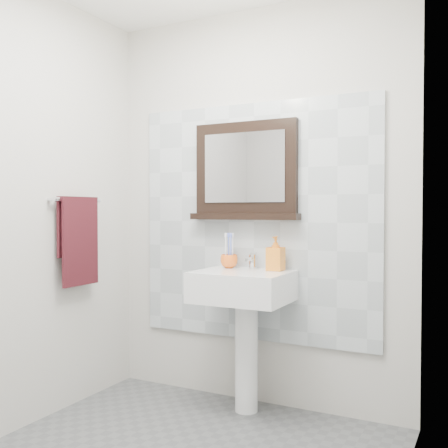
# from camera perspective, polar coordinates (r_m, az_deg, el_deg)

# --- Properties ---
(back_wall) EXTENTS (2.00, 0.01, 2.50)m
(back_wall) POSITION_cam_1_polar(r_m,az_deg,el_deg) (3.34, 3.43, 1.95)
(back_wall) COLOR #BCB9B2
(back_wall) RESTS_ON ground
(left_wall) EXTENTS (0.01, 2.20, 2.50)m
(left_wall) POSITION_cam_1_polar(r_m,az_deg,el_deg) (3.05, -23.02, 1.87)
(left_wall) COLOR #BCB9B2
(left_wall) RESTS_ON ground
(right_wall) EXTENTS (0.01, 2.20, 2.50)m
(right_wall) POSITION_cam_1_polar(r_m,az_deg,el_deg) (1.99, 17.27, 2.17)
(right_wall) COLOR #BCB9B2
(right_wall) RESTS_ON ground
(splashback) EXTENTS (1.60, 0.02, 1.50)m
(splashback) POSITION_cam_1_polar(r_m,az_deg,el_deg) (3.33, 3.35, 0.23)
(splashback) COLOR #B0BABF
(splashback) RESTS_ON back_wall
(pedestal_sink) EXTENTS (0.55, 0.44, 0.96)m
(pedestal_sink) POSITION_cam_1_polar(r_m,az_deg,el_deg) (3.17, 2.11, -8.44)
(pedestal_sink) COLOR white
(pedestal_sink) RESTS_ON ground
(toothbrush_cup) EXTENTS (0.13, 0.13, 0.09)m
(toothbrush_cup) POSITION_cam_1_polar(r_m,az_deg,el_deg) (3.30, 0.55, -4.08)
(toothbrush_cup) COLOR orange
(toothbrush_cup) RESTS_ON pedestal_sink
(toothbrushes) EXTENTS (0.05, 0.04, 0.21)m
(toothbrushes) POSITION_cam_1_polar(r_m,az_deg,el_deg) (3.30, 0.61, -2.68)
(toothbrushes) COLOR white
(toothbrushes) RESTS_ON toothbrush_cup
(soap_dispenser) EXTENTS (0.09, 0.10, 0.21)m
(soap_dispenser) POSITION_cam_1_polar(r_m,az_deg,el_deg) (3.17, 5.64, -3.20)
(soap_dispenser) COLOR orange
(soap_dispenser) RESTS_ON pedestal_sink
(framed_mirror) EXTENTS (0.73, 0.11, 0.62)m
(framed_mirror) POSITION_cam_1_polar(r_m,az_deg,el_deg) (3.33, 2.36, 5.56)
(framed_mirror) COLOR black
(framed_mirror) RESTS_ON back_wall
(towel_bar) EXTENTS (0.07, 0.40, 0.03)m
(towel_bar) POSITION_cam_1_polar(r_m,az_deg,el_deg) (3.37, -15.68, 2.54)
(towel_bar) COLOR silver
(towel_bar) RESTS_ON left_wall
(hand_towel) EXTENTS (0.06, 0.30, 0.55)m
(hand_towel) POSITION_cam_1_polar(r_m,az_deg,el_deg) (3.37, -15.56, -1.04)
(hand_towel) COLOR #350E14
(hand_towel) RESTS_ON towel_bar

